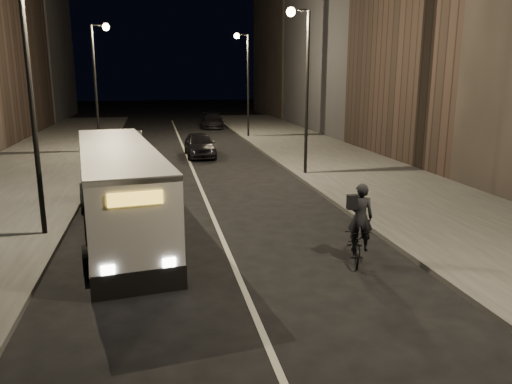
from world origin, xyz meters
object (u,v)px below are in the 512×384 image
city_bus (119,186)px  car_far (212,120)px  cyclist_on_bicycle (357,236)px  car_near (200,145)px  car_mid (130,142)px  streetlight_left_near (37,67)px  streetlight_left_far (99,71)px  streetlight_right_far (245,71)px  streetlight_right_mid (302,70)px

city_bus → car_far: city_bus is taller
cyclist_on_bicycle → car_near: 19.41m
car_near → car_mid: car_mid is taller
streetlight_left_near → city_bus: 4.35m
streetlight_left_far → cyclist_on_bicycle: bearing=-68.2°
car_near → streetlight_right_far: bearing=62.3°
car_mid → car_near: bearing=153.4°
city_bus → car_mid: (-0.39, 17.06, -0.80)m
streetlight_left_far → car_far: bearing=58.2°
streetlight_left_near → car_mid: 17.96m
car_near → streetlight_left_near: bearing=-112.2°
car_mid → car_far: (7.20, 15.16, -0.05)m
streetlight_left_near → cyclist_on_bicycle: streetlight_left_near is taller
streetlight_right_mid → car_near: size_ratio=1.81×
city_bus → streetlight_right_mid: bearing=34.4°
streetlight_left_far → car_far: streetlight_left_far is taller
streetlight_right_mid → city_bus: bearing=-137.7°
streetlight_right_mid → streetlight_right_far: bearing=90.0°
car_mid → car_far: car_mid is taller
streetlight_right_far → car_mid: size_ratio=1.74×
streetlight_right_mid → streetlight_left_far: size_ratio=1.00×
streetlight_left_near → streetlight_left_far: size_ratio=1.00×
city_bus → car_mid: 17.08m
streetlight_left_near → city_bus: size_ratio=0.75×
streetlight_left_far → car_near: size_ratio=1.81×
cyclist_on_bicycle → car_far: cyclist_on_bicycle is taller
car_mid → streetlight_left_far: bearing=-24.8°
car_mid → streetlight_right_mid: bearing=131.9°
streetlight_right_far → city_bus: 25.56m
streetlight_left_far → streetlight_right_far: bearing=29.4°
streetlight_left_near → streetlight_left_far: 18.00m
cyclist_on_bicycle → car_near: (-2.65, 19.23, 0.00)m
streetlight_right_far → car_mid: streetlight_right_far is taller
streetlight_left_near → car_mid: (1.73, 17.27, -4.59)m
streetlight_right_mid → car_mid: size_ratio=1.74×
streetlight_right_far → cyclist_on_bicycle: (-1.88, -27.97, -4.60)m
city_bus → streetlight_left_near: bearing=177.8°
streetlight_left_far → cyclist_on_bicycle: streetlight_left_far is taller
streetlight_right_far → streetlight_left_near: 26.26m
streetlight_right_mid → streetlight_left_far: same height
streetlight_left_far → car_far: (8.93, 14.43, -4.64)m
city_bus → streetlight_right_far: bearing=62.3°
streetlight_left_far → car_far: 17.59m
streetlight_left_far → car_near: (6.13, -2.74, -4.60)m
streetlight_left_near → city_bus: streetlight_left_near is taller
car_near → car_far: car_near is taller
streetlight_left_near → car_near: 17.08m
streetlight_left_near → car_near: size_ratio=1.81×
car_mid → car_far: 16.78m
car_near → streetlight_right_mid: bearing=-58.3°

